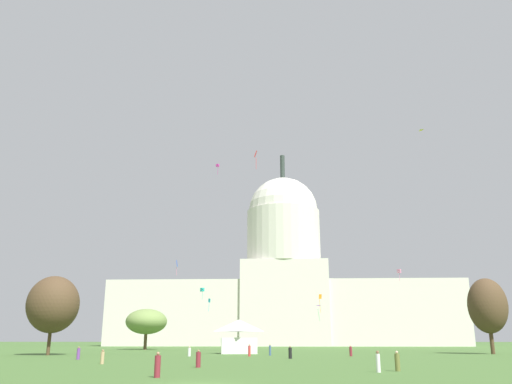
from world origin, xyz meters
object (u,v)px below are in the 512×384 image
(tree_west_mid, at_px, (53,304))
(capitol_building, at_px, (284,287))
(person_olive_edge_east, at_px, (397,362))
(person_white_back_right, at_px, (189,352))
(kite_red_high, at_px, (256,156))
(person_purple_near_tent, at_px, (78,354))
(kite_blue_low, at_px, (177,264))
(person_maroon_front_right, at_px, (351,351))
(person_maroon_front_left, at_px, (157,366))
(kite_cyan_low, at_px, (209,302))
(event_tent, at_px, (239,336))
(person_red_mid_right, at_px, (249,351))
(tree_west_near, at_px, (146,322))
(kite_magenta_high, at_px, (218,166))
(person_black_mid_center, at_px, (290,353))
(person_white_deep_crowd, at_px, (378,362))
(person_tan_mid_left, at_px, (102,357))
(kite_violet_low, at_px, (319,308))
(kite_orange_low, at_px, (320,299))
(person_denim_lawn_far_right, at_px, (270,350))
(kite_yellow_high, at_px, (420,130))
(kite_pink_low, at_px, (399,271))
(tree_east_mid, at_px, (488,306))
(person_maroon_aisle_center, at_px, (198,359))
(kite_turquoise_low, at_px, (202,290))

(tree_west_mid, bearing_deg, capitol_building, 70.28)
(tree_west_mid, bearing_deg, person_olive_edge_east, -40.20)
(person_white_back_right, relative_size, kite_red_high, 0.39)
(person_purple_near_tent, xyz_separation_m, kite_blue_low, (5.19, 35.14, 16.34))
(capitol_building, distance_m, person_maroon_front_right, 113.19)
(tree_west_mid, relative_size, person_maroon_front_left, 7.43)
(kite_red_high, relative_size, kite_cyan_low, 1.09)
(event_tent, relative_size, person_red_mid_right, 4.14)
(tree_west_near, xyz_separation_m, person_white_back_right, (19.45, -48.86, -5.96))
(kite_magenta_high, bearing_deg, person_maroon_front_right, -37.16)
(person_black_mid_center, xyz_separation_m, person_white_deep_crowd, (6.63, -28.92, 0.03))
(person_tan_mid_left, height_order, kite_violet_low, kite_violet_low)
(kite_violet_low, xyz_separation_m, kite_orange_low, (-1.39, -24.68, 0.94))
(person_denim_lawn_far_right, xyz_separation_m, kite_yellow_high, (34.77, 27.61, 48.53))
(kite_cyan_low, bearing_deg, person_olive_edge_east, -166.09)
(person_maroon_front_left, bearing_deg, kite_magenta_high, 168.95)
(person_denim_lawn_far_right, bearing_deg, person_black_mid_center, -36.75)
(person_red_mid_right, distance_m, person_purple_near_tent, 25.07)
(kite_pink_low, bearing_deg, kite_yellow_high, 49.21)
(person_purple_near_tent, bearing_deg, tree_west_near, -110.50)
(tree_west_near, height_order, kite_pink_low, kite_pink_low)
(tree_east_mid, bearing_deg, kite_violet_low, 113.38)
(person_purple_near_tent, bearing_deg, person_denim_lawn_far_right, -171.36)
(person_maroon_front_left, height_order, kite_yellow_high, kite_yellow_high)
(person_black_mid_center, height_order, person_maroon_aisle_center, person_black_mid_center)
(kite_violet_low, bearing_deg, person_maroon_front_right, 119.24)
(capitol_building, xyz_separation_m, kite_pink_low, (24.14, -82.45, -4.58))
(kite_yellow_high, bearing_deg, person_maroon_front_right, -70.21)
(person_denim_lawn_far_right, bearing_deg, kite_cyan_low, 147.61)
(person_white_back_right, bearing_deg, kite_red_high, 60.12)
(tree_west_near, distance_m, kite_violet_low, 51.26)
(person_maroon_front_right, relative_size, person_olive_edge_east, 1.02)
(person_white_back_right, relative_size, person_purple_near_tent, 0.93)
(person_denim_lawn_far_right, bearing_deg, kite_pink_low, 83.97)
(kite_violet_low, bearing_deg, person_olive_edge_east, 118.89)
(person_maroon_front_left, distance_m, person_denim_lawn_far_right, 49.24)
(tree_west_near, distance_m, person_olive_edge_east, 95.10)
(person_maroon_front_right, bearing_deg, tree_west_near, -10.40)
(tree_west_near, height_order, kite_blue_low, kite_blue_low)
(tree_west_mid, distance_m, person_tan_mid_left, 35.63)
(tree_east_mid, xyz_separation_m, person_maroon_front_right, (-26.14, -12.55, -7.47))
(tree_east_mid, xyz_separation_m, kite_blue_low, (-57.73, 7.88, 8.85))
(person_maroon_aisle_center, height_order, person_purple_near_tent, person_purple_near_tent)
(capitol_building, relative_size, kite_red_high, 32.58)
(person_red_mid_right, relative_size, kite_pink_low, 0.70)
(person_tan_mid_left, bearing_deg, kite_orange_low, 143.87)
(capitol_building, bearing_deg, person_denim_lawn_far_right, -91.52)
(person_tan_mid_left, xyz_separation_m, kite_red_high, (14.27, 39.90, 36.77))
(tree_west_mid, xyz_separation_m, kite_turquoise_low, (13.31, 75.70, 9.11))
(person_black_mid_center, distance_m, person_white_back_right, 17.38)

